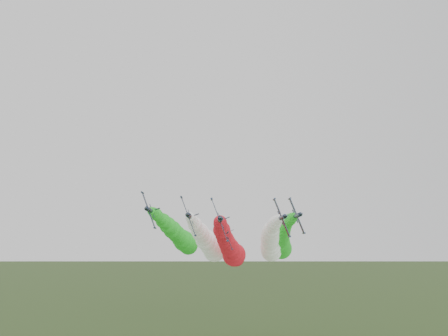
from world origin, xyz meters
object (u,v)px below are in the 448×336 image
Objects in this scene: jet_outer_left at (179,237)px; jet_lead at (230,246)px; jet_inner_left at (208,243)px; jet_outer_right at (282,241)px; jet_inner_right at (271,243)px; jet_trail at (232,251)px.

jet_lead is at bearing -42.31° from jet_outer_left.
jet_lead is 10.93m from jet_inner_left.
jet_inner_right is at bearing -119.65° from jet_outer_right.
jet_inner_right is 1.00× the size of jet_outer_right.
jet_outer_right is at bearing -20.20° from jet_trail.
jet_inner_left is 26.53m from jet_outer_right.
jet_lead is 1.00× the size of jet_outer_right.
jet_outer_left is 1.00× the size of jet_trail.
jet_inner_left is at bearing -118.29° from jet_trail.
jet_outer_right is 18.21m from jet_trail.
jet_inner_left is at bearing -32.86° from jet_outer_left.
jet_lead is 22.47m from jet_outer_left.
jet_outer_left reaches higher than jet_inner_left.
jet_inner_right is 19.06m from jet_trail.
jet_outer_right reaches higher than jet_inner_right.
jet_inner_left is 17.45m from jet_trail.
jet_lead is 25.49m from jet_outer_right.
jet_outer_right is (4.76, 8.37, 0.70)m from jet_inner_right.
jet_outer_left is (-30.01, 5.72, 2.00)m from jet_inner_right.
jet_trail is at bearing 129.55° from jet_inner_right.
jet_inner_left is at bearing 127.51° from jet_lead.
jet_inner_right is at bearing 34.32° from jet_lead.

